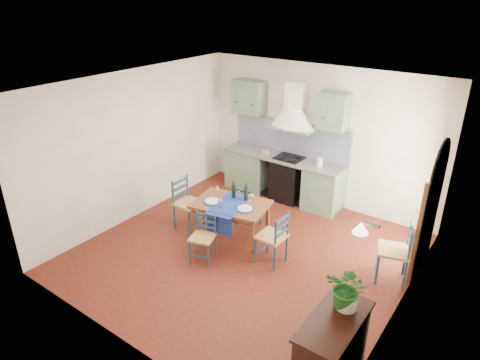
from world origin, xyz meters
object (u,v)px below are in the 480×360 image
object	(u,v)px
dining_table	(231,208)
potted_plant	(348,289)
chair_near	(203,237)
sideboard	(331,350)

from	to	relation	value
dining_table	potted_plant	xyz separation A→B (m)	(2.65, -1.44, 0.49)
chair_near	sideboard	xyz separation A→B (m)	(2.72, -1.05, 0.09)
sideboard	potted_plant	world-z (taller)	potted_plant
dining_table	potted_plant	bearing A→B (deg)	-28.57
chair_near	sideboard	world-z (taller)	sideboard
chair_near	potted_plant	size ratio (longest dim) A/B	1.62
dining_table	sideboard	world-z (taller)	dining_table
dining_table	sideboard	xyz separation A→B (m)	(2.63, -1.69, -0.18)
chair_near	potted_plant	bearing A→B (deg)	-16.38
chair_near	potted_plant	xyz separation A→B (m)	(2.73, -0.80, 0.77)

